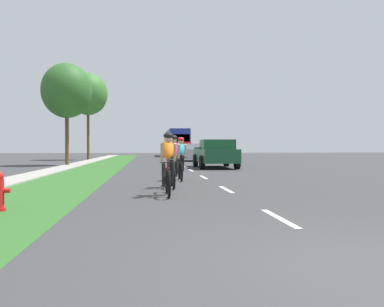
% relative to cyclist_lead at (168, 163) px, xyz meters
% --- Properties ---
extents(ground_plane, '(120.00, 120.00, 0.00)m').
position_rel_cyclist_lead_xyz_m(ground_plane, '(1.74, 13.65, -0.81)').
color(ground_plane, '#38383A').
extents(grass_verge, '(2.75, 70.00, 0.01)m').
position_rel_cyclist_lead_xyz_m(grass_verge, '(-3.34, 13.65, -0.81)').
color(grass_verge, '#2D6026').
rests_on(grass_verge, ground_plane).
extents(sidewalk_concrete, '(1.30, 70.00, 0.10)m').
position_rel_cyclist_lead_xyz_m(sidewalk_concrete, '(-5.37, 13.65, -0.81)').
color(sidewalk_concrete, '#9E998E').
rests_on(sidewalk_concrete, ground_plane).
extents(lane_markings_center, '(0.12, 53.13, 0.01)m').
position_rel_cyclist_lead_xyz_m(lane_markings_center, '(1.74, 17.65, -0.81)').
color(lane_markings_center, white).
rests_on(lane_markings_center, ground_plane).
extents(cyclist_lead, '(0.42, 1.72, 1.58)m').
position_rel_cyclist_lead_xyz_m(cyclist_lead, '(0.00, 0.00, 0.00)').
color(cyclist_lead, black).
rests_on(cyclist_lead, ground_plane).
extents(cyclist_trailing, '(0.42, 1.72, 1.58)m').
position_rel_cyclist_lead_xyz_m(cyclist_trailing, '(0.25, 2.00, 0.00)').
color(cyclist_trailing, black).
rests_on(cyclist_trailing, ground_plane).
extents(cyclist_distant, '(0.42, 1.72, 1.58)m').
position_rel_cyclist_lead_xyz_m(cyclist_distant, '(0.68, 4.55, 0.00)').
color(cyclist_distant, black).
rests_on(cyclist_distant, ground_plane).
extents(pickup_dark_green, '(2.22, 5.10, 1.64)m').
position_rel_cyclist_lead_xyz_m(pickup_dark_green, '(3.45, 13.15, 0.02)').
color(pickup_dark_green, '#194C2D').
rests_on(pickup_dark_green, ground_plane).
extents(sedan_silver, '(1.98, 4.30, 1.52)m').
position_rel_cyclist_lead_xyz_m(sedan_silver, '(3.20, 24.86, -0.04)').
color(sedan_silver, '#A5A8AD').
rests_on(sedan_silver, ground_plane).
extents(suv_red, '(2.15, 4.70, 1.79)m').
position_rel_cyclist_lead_xyz_m(suv_red, '(3.20, 33.28, 0.14)').
color(suv_red, red).
rests_on(suv_red, ground_plane).
extents(bus_blue, '(2.78, 11.60, 3.48)m').
position_rel_cyclist_lead_xyz_m(bus_blue, '(3.41, 43.74, 1.17)').
color(bus_blue, '#23389E').
rests_on(bus_blue, ground_plane).
extents(street_tree_near, '(3.28, 3.28, 6.74)m').
position_rel_cyclist_lead_xyz_m(street_tree_near, '(-5.80, 17.08, 4.11)').
color(street_tree_near, brown).
rests_on(street_tree_near, ground_plane).
extents(street_tree_far, '(3.63, 3.63, 8.22)m').
position_rel_cyclist_lead_xyz_m(street_tree_far, '(-6.08, 28.46, 5.39)').
color(street_tree_far, brown).
rests_on(street_tree_far, ground_plane).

